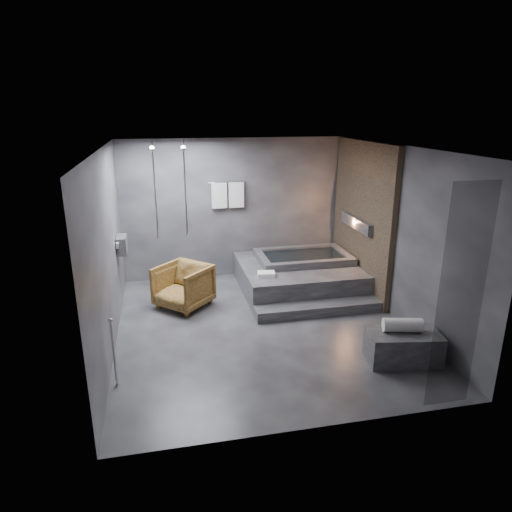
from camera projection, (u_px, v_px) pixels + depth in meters
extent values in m
plane|color=#29292B|center=(262.00, 327.00, 7.32)|extent=(5.00, 5.00, 0.00)
cube|color=#444447|center=(263.00, 148.00, 6.45)|extent=(4.50, 5.00, 0.04)
cube|color=#323237|center=(235.00, 209.00, 9.21)|extent=(4.50, 0.04, 2.80)
cube|color=#323237|center=(318.00, 311.00, 4.56)|extent=(4.50, 0.04, 2.80)
cube|color=#323237|center=(107.00, 252.00, 6.44)|extent=(0.04, 5.00, 2.80)
cube|color=#323237|center=(398.00, 235.00, 7.33)|extent=(0.04, 5.00, 2.80)
cube|color=#8C7152|center=(362.00, 218.00, 8.48)|extent=(0.10, 2.40, 2.78)
cube|color=#FF9938|center=(358.00, 223.00, 8.50)|extent=(0.14, 1.20, 0.20)
cube|color=slate|center=(122.00, 245.00, 7.85)|extent=(0.16, 0.42, 0.30)
imported|color=beige|center=(122.00, 249.00, 7.77)|extent=(0.08, 0.08, 0.21)
imported|color=beige|center=(123.00, 247.00, 7.97)|extent=(0.07, 0.07, 0.15)
cylinder|color=silver|center=(185.00, 190.00, 8.44)|extent=(0.04, 0.04, 1.80)
cylinder|color=silver|center=(155.00, 191.00, 8.33)|extent=(0.04, 0.04, 1.80)
cylinder|color=silver|center=(227.00, 182.00, 8.96)|extent=(0.75, 0.02, 0.02)
cube|color=white|center=(219.00, 196.00, 8.98)|extent=(0.30, 0.06, 0.50)
cube|color=white|center=(236.00, 195.00, 9.05)|extent=(0.30, 0.06, 0.50)
cylinder|color=silver|center=(114.00, 353.00, 5.63)|extent=(0.04, 0.04, 0.90)
cube|color=black|center=(460.00, 300.00, 4.95)|extent=(0.55, 0.01, 2.60)
cube|color=#2D2D30|center=(298.00, 276.00, 8.80)|extent=(2.20, 2.00, 0.50)
cube|color=#2D2D30|center=(319.00, 309.00, 7.75)|extent=(2.20, 0.36, 0.18)
cube|color=#2E2E30|center=(403.00, 347.00, 6.26)|extent=(1.04, 0.68, 0.43)
imported|color=#4A3012|center=(183.00, 286.00, 7.95)|extent=(1.17, 1.17, 0.76)
cylinder|color=white|center=(403.00, 325.00, 6.20)|extent=(0.56, 0.31, 0.19)
cube|color=white|center=(266.00, 274.00, 8.07)|extent=(0.33, 0.27, 0.08)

